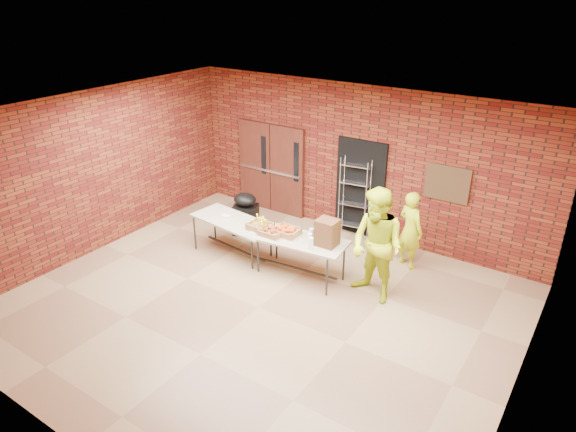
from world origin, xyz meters
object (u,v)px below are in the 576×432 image
object	(u,v)px
volunteer_man	(377,246)
coffee_dispenser	(327,232)
wire_rack	(354,198)
table_left	(234,223)
volunteer_woman	(410,230)
covered_grill	(246,213)
table_right	(297,241)

from	to	relation	value
volunteer_man	coffee_dispenser	bearing A→B (deg)	-161.38
wire_rack	table_left	distance (m)	2.61
coffee_dispenser	volunteer_man	bearing A→B (deg)	1.02
wire_rack	volunteer_woman	world-z (taller)	wire_rack
covered_grill	volunteer_man	world-z (taller)	volunteer_man
wire_rack	table_left	xyz separation A→B (m)	(-1.56, -2.08, -0.18)
wire_rack	coffee_dispenser	world-z (taller)	wire_rack
volunteer_man	table_right	bearing A→B (deg)	-158.29
wire_rack	volunteer_woman	bearing A→B (deg)	-29.65
table_left	volunteer_man	size ratio (longest dim) A/B	0.94
wire_rack	table_right	xyz separation A→B (m)	(-0.10, -2.05, -0.17)
wire_rack	table_right	world-z (taller)	wire_rack
table_left	coffee_dispenser	world-z (taller)	coffee_dispenser
table_left	volunteer_woman	distance (m)	3.40
wire_rack	covered_grill	world-z (taller)	wire_rack
table_left	volunteer_woman	bearing A→B (deg)	32.74
table_left	covered_grill	xyz separation A→B (m)	(-0.41, 0.86, -0.22)
table_left	volunteer_woman	xyz separation A→B (m)	(3.04, 1.50, 0.08)
coffee_dispenser	volunteer_man	distance (m)	0.95
covered_grill	volunteer_woman	xyz separation A→B (m)	(3.45, 0.64, 0.30)
coffee_dispenser	volunteer_woman	xyz separation A→B (m)	(1.01, 1.39, -0.23)
wire_rack	volunteer_man	distance (m)	2.41
wire_rack	volunteer_man	world-z (taller)	volunteer_man
coffee_dispenser	volunteer_man	xyz separation A→B (m)	(0.95, 0.02, 0.01)
covered_grill	volunteer_woman	world-z (taller)	volunteer_woman
covered_grill	table_right	bearing A→B (deg)	-46.99
table_right	covered_grill	world-z (taller)	covered_grill
table_left	covered_grill	distance (m)	0.98
wire_rack	volunteer_man	bearing A→B (deg)	-62.35
table_right	volunteer_woman	world-z (taller)	volunteer_woman
table_left	volunteer_man	bearing A→B (deg)	9.02
table_left	volunteer_man	xyz separation A→B (m)	(2.98, 0.13, 0.32)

